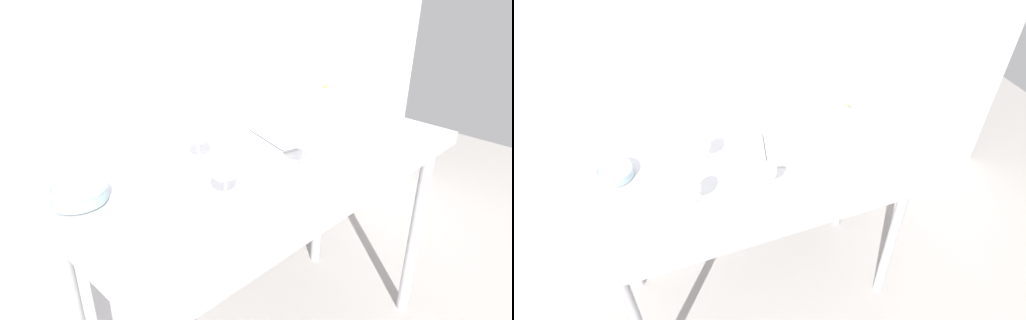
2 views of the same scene
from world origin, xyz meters
The scene contains 11 objects.
back_wall centered at (0.00, 0.49, 1.30)m, with size 3.80×0.04×2.60m, color silver.
steel_counter centered at (0.00, -0.01, 0.79)m, with size 1.40×0.65×0.90m.
wine_glass_near_left centered at (-0.30, -0.10, 1.01)m, with size 0.08×0.08×0.16m.
wine_glass_far_left centered at (-0.19, 0.15, 1.01)m, with size 0.08×0.08×0.16m.
wine_glass_near_center centered at (0.02, -0.11, 1.01)m, with size 0.08×0.08×0.16m.
wine_glass_near_right centered at (0.30, -0.07, 1.03)m, with size 0.09×0.09×0.18m.
open_notebook centered at (0.10, 0.13, 0.90)m, with size 0.39×0.32×0.01m.
tasting_sheet_upper centered at (0.44, 0.03, 0.90)m, with size 0.19×0.26×0.00m, color white.
tasting_sheet_lower centered at (-0.37, 0.10, 0.90)m, with size 0.17×0.25×0.00m, color white.
tasting_bowl centered at (-0.58, 0.21, 0.93)m, with size 0.16×0.16×0.05m.
decanter_funnel centered at (0.57, 0.22, 0.95)m, with size 0.09×0.09×0.13m.
Camera 1 is at (-1.01, -0.92, 1.56)m, focal length 31.67 mm.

